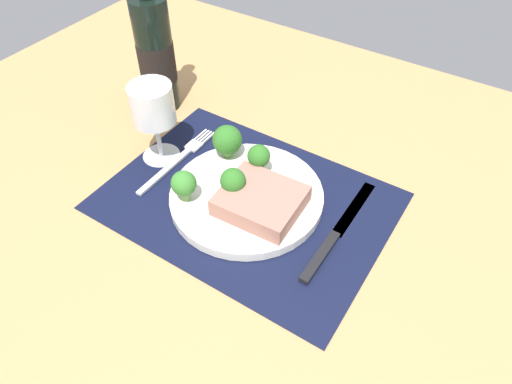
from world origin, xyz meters
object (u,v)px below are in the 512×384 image
Objects in this scene: wine_bottle at (156,53)px; knife at (334,236)px; fork at (178,160)px; wine_glass at (153,109)px; steak at (261,201)px; plate at (247,196)px.

knife is at bearing -16.27° from wine_bottle.
fork is 20.65cm from wine_bottle.
wine_bottle is at bearing 129.06° from wine_glass.
knife is at bearing 9.62° from steak.
knife is (14.99, 0.53, -0.50)cm from plate.
wine_bottle is (-31.87, 14.60, 7.75)cm from steak.
plate is 20.60cm from wine_glass.
steak is 11.98cm from knife.
wine_glass is (9.79, -12.06, -1.20)cm from wine_bottle.
steak is at bearing -6.58° from wine_glass.
wine_glass is (-33.58, 0.60, 9.32)cm from knife.
plate is 4.41cm from steak.
steak is 0.38× the size of wine_bottle.
knife is at bearing -1.02° from wine_glass.
steak is 0.51× the size of knife.
fork is (-18.60, 2.84, -2.82)cm from steak.
wine_bottle reaches higher than plate.
steak is at bearing -10.94° from fork.
plate is 2.03× the size of steak.
plate reaches higher than fork.
fork is (-15.10, 1.42, -0.55)cm from plate.
plate reaches higher than knife.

